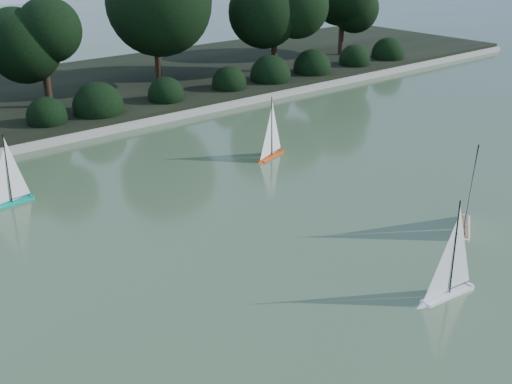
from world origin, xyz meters
TOP-DOWN VIEW (x-y plane):
  - ground at (0.00, 0.00)m, footprint 80.00×80.00m
  - pond_coping at (0.00, 9.00)m, footprint 40.00×0.35m
  - tree_line at (1.23, 11.44)m, footprint 26.31×3.93m
  - shrub_hedge at (0.00, 9.90)m, footprint 29.10×1.10m
  - sailboat_white_a at (1.41, -1.34)m, footprint 1.17×0.31m
  - sailboat_white_b at (3.72, -0.17)m, footprint 1.12×0.81m
  - sailboat_orange at (3.44, 4.82)m, footprint 1.09×0.49m
  - sailboat_teal at (-2.25, 5.98)m, footprint 1.11×0.33m

SIDE VIEW (x-z plane):
  - ground at x=0.00m, z-range 0.00..0.00m
  - pond_coping at x=0.00m, z-range 0.00..0.18m
  - sailboat_orange at x=3.44m, z-range -0.52..0.99m
  - sailboat_teal at x=-2.25m, z-range -0.52..0.99m
  - sailboat_white_a at x=1.41m, z-range -0.54..1.04m
  - sailboat_white_b at x=3.72m, z-range -0.58..1.11m
  - shrub_hedge at x=0.00m, z-range -0.10..1.00m
  - tree_line at x=1.23m, z-range 0.45..4.83m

